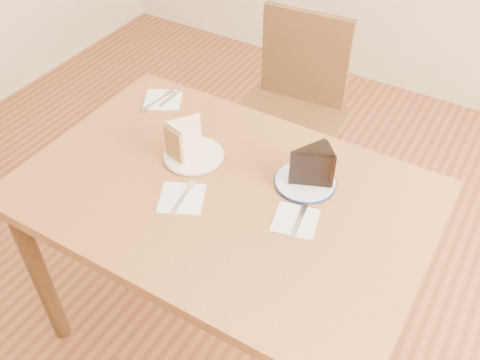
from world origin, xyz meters
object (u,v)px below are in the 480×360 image
object	(u,v)px
table	(224,213)
carrot_cake	(188,137)
chair_far	(289,114)
plate_navy	(305,182)
chocolate_cake	(308,167)
plate_cream	(194,156)

from	to	relation	value
table	carrot_cake	distance (m)	0.26
chair_far	plate_navy	xyz separation A→B (m)	(0.34, -0.60, 0.25)
table	chocolate_cake	world-z (taller)	chocolate_cake
carrot_cake	plate_navy	bearing A→B (deg)	24.69
table	chair_far	xyz separation A→B (m)	(-0.15, 0.75, -0.15)
table	plate_navy	xyz separation A→B (m)	(0.19, 0.15, 0.10)
plate_navy	chocolate_cake	distance (m)	0.06
table	plate_cream	size ratio (longest dim) A/B	6.55
table	chair_far	bearing A→B (deg)	101.09
plate_cream	plate_navy	size ratio (longest dim) A/B	1.02
chair_far	carrot_cake	xyz separation A→B (m)	(-0.04, -0.66, 0.31)
plate_cream	plate_navy	bearing A→B (deg)	11.47
chair_far	carrot_cake	size ratio (longest dim) A/B	8.48
plate_cream	plate_navy	world-z (taller)	same
plate_cream	chocolate_cake	distance (m)	0.37
carrot_cake	chocolate_cake	size ratio (longest dim) A/B	0.94
chocolate_cake	plate_cream	bearing A→B (deg)	58.73
chair_far	carrot_cake	distance (m)	0.73
chair_far	chocolate_cake	bearing A→B (deg)	115.34
plate_cream	chocolate_cake	bearing A→B (deg)	11.01
table	chocolate_cake	xyz separation A→B (m)	(0.20, 0.15, 0.17)
plate_navy	chair_far	bearing A→B (deg)	119.58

